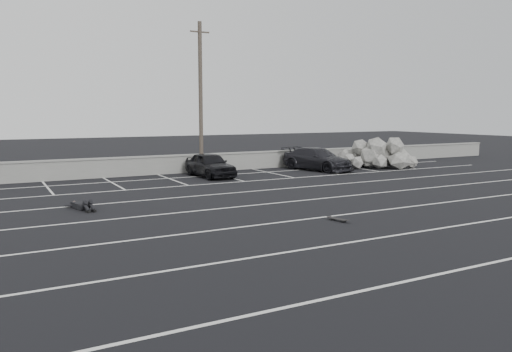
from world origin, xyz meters
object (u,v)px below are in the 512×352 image
utility_pole (201,98)px  trash_bin (317,159)px  skateboard (338,219)px  car_left (210,165)px  car_right (318,159)px  riprap_pile (376,159)px  person (79,203)px

utility_pole → trash_bin: utility_pole is taller
trash_bin → skateboard: 16.43m
car_left → car_right: car_right is taller
utility_pole → skateboard: utility_pole is taller
skateboard → utility_pole: bearing=72.8°
trash_bin → riprap_pile: (2.98, -2.17, 0.07)m
car_left → person: (-7.75, -6.09, -0.45)m
car_right → trash_bin: (1.14, 1.62, -0.18)m
person → skateboard: 9.29m
car_left → riprap_pile: (11.11, -0.70, -0.09)m
person → skateboard: size_ratio=3.26×
car_right → trash_bin: car_right is taller
car_left → utility_pole: 3.97m
utility_pole → skateboard: size_ratio=12.29×
riprap_pile → person: bearing=-164.1°
person → skateboard: person is taller
person → riprap_pile: bearing=2.3°
utility_pole → person: (-7.93, -7.73, -4.07)m
car_left → car_right: bearing=-4.5°
car_left → utility_pole: utility_pole is taller
trash_bin → person: size_ratio=0.44×
car_left → car_right: size_ratio=0.84×
car_left → utility_pole: bearing=80.6°
trash_bin → skateboard: trash_bin is taller
utility_pole → skateboard: bearing=-94.2°
trash_bin → riprap_pile: bearing=-36.0°
car_right → utility_pole: bearing=150.9°
car_right → trash_bin: 1.99m
utility_pole → trash_bin: size_ratio=8.56×
trash_bin → riprap_pile: riprap_pile is taller
trash_bin → skateboard: (-8.97, -13.76, -0.44)m
riprap_pile → car_left: bearing=176.4°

